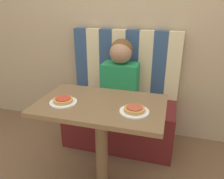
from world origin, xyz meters
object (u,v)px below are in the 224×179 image
Objects in this scene: person at (121,71)px; pizza_right at (134,109)px; pizza_left at (63,100)px; plate_right at (134,112)px; plate_left at (63,102)px.

pizza_right is at bearing -69.05° from person.
pizza_left is at bearing 180.00° from pizza_right.
pizza_left reaches higher than plate_right.
person reaches higher than plate_right.
plate_left is 1.41× the size of pizza_right.
pizza_left and pizza_right have the same top height.
pizza_left is (-0.54, 0.00, 0.02)m from plate_right.
pizza_right reaches higher than plate_right.
plate_left and plate_right have the same top height.
plate_left is 0.54m from pizza_right.
pizza_right is at bearing 0.00° from plate_left.
plate_left is at bearing -90.00° from pizza_left.
plate_left is 1.41× the size of pizza_left.
person is 0.76m from plate_right.
plate_left is 0.54m from plate_right.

